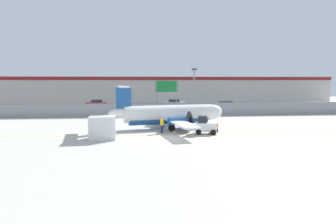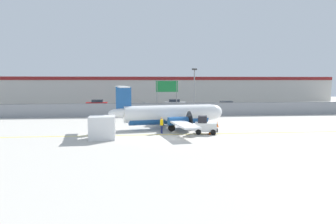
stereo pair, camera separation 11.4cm
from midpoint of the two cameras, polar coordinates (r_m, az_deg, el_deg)
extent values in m
plane|color=#BCB7AD|center=(29.01, 1.64, -4.99)|extent=(140.00, 140.00, 0.00)
cube|color=yellow|center=(30.96, 1.16, -4.28)|extent=(84.00, 0.20, 0.01)
cube|color=gray|center=(46.60, -1.21, 0.41)|extent=(98.00, 0.04, 2.00)
cylinder|color=slate|center=(46.51, -1.21, 1.70)|extent=(98.00, 0.10, 0.10)
cube|color=#38383A|center=(58.11, -2.11, 0.58)|extent=(98.00, 17.00, 0.12)
cube|color=beige|center=(76.36, -3.02, 4.26)|extent=(91.00, 8.00, 6.50)
cube|color=maroon|center=(72.34, -2.87, 6.42)|extent=(91.00, 0.20, 0.80)
cylinder|color=white|center=(34.72, 0.07, -0.25)|extent=(10.60, 3.67, 1.90)
ellipsoid|color=white|center=(36.58, 8.36, 0.00)|extent=(2.68, 2.19, 1.80)
ellipsoid|color=white|center=(33.63, -8.95, -0.18)|extent=(3.08, 1.54, 1.05)
cylinder|color=#1E5193|center=(34.78, 0.07, -1.11)|extent=(9.47, 3.07, 1.48)
cube|color=white|center=(34.81, 0.23, -1.18)|extent=(4.33, 16.04, 0.18)
cylinder|color=#1E5193|center=(37.35, -0.57, -0.69)|extent=(2.32, 1.27, 0.90)
cone|color=black|center=(37.67, 1.12, -0.64)|extent=(0.52, 0.51, 0.44)
cylinder|color=#262626|center=(37.71, 1.34, -0.63)|extent=(0.40, 2.08, 2.10)
cylinder|color=#1E5193|center=(32.40, 1.83, -1.72)|extent=(2.32, 1.27, 0.90)
cone|color=black|center=(32.76, 3.75, -1.64)|extent=(0.52, 0.51, 0.44)
cylinder|color=#262626|center=(32.81, 4.00, -1.63)|extent=(0.40, 2.08, 2.10)
cube|color=#1E5193|center=(33.55, -8.54, 2.12)|extent=(1.71, 0.47, 3.10)
cube|color=white|center=(33.46, -8.80, 4.77)|extent=(1.91, 4.92, 0.14)
cylinder|color=#59595B|center=(36.00, 5.72, -1.60)|extent=(0.16, 0.16, 0.97)
cylinder|color=black|center=(36.07, 5.71, -2.37)|extent=(0.63, 0.32, 0.60)
cylinder|color=#59595B|center=(36.87, -1.31, -1.33)|extent=(0.16, 0.16, 0.90)
cylinder|color=black|center=(36.93, -1.31, -2.02)|extent=(0.79, 0.35, 0.76)
cylinder|color=#59595B|center=(32.64, 0.62, -2.28)|extent=(0.16, 0.16, 0.90)
cylinder|color=black|center=(32.71, 0.62, -3.06)|extent=(0.79, 0.35, 0.76)
cube|color=silver|center=(31.36, 7.13, -2.85)|extent=(2.38, 1.54, 0.90)
cube|color=black|center=(31.25, 6.51, -1.39)|extent=(1.09, 1.17, 0.70)
cube|color=black|center=(31.44, 9.22, -3.41)|extent=(0.39, 1.11, 0.30)
cylinder|color=black|center=(32.04, 8.45, -3.49)|extent=(0.59, 0.30, 0.56)
cylinder|color=black|center=(30.86, 8.53, -3.86)|extent=(0.59, 0.30, 0.56)
cylinder|color=black|center=(32.03, 5.77, -3.46)|extent=(0.59, 0.30, 0.56)
cylinder|color=black|center=(30.84, 5.73, -3.83)|extent=(0.59, 0.30, 0.56)
cylinder|color=#191E4C|center=(31.47, -1.24, -3.33)|extent=(0.20, 0.20, 0.85)
cylinder|color=#191E4C|center=(31.66, -1.37, -3.28)|extent=(0.20, 0.20, 0.85)
cylinder|color=yellow|center=(31.46, -1.31, -2.00)|extent=(0.43, 0.43, 0.60)
cylinder|color=yellow|center=(31.25, -1.16, -2.00)|extent=(0.13, 0.13, 0.55)
cylinder|color=yellow|center=(31.66, -1.45, -1.90)|extent=(0.13, 0.13, 0.55)
sphere|color=tan|center=(31.40, -1.31, -1.21)|extent=(0.22, 0.22, 0.22)
cube|color=silver|center=(28.93, -12.50, -2.94)|extent=(2.49, 2.10, 2.20)
cube|color=#333338|center=(28.93, -12.50, -2.94)|extent=(2.44, 0.19, 2.20)
cube|color=orange|center=(31.35, 7.93, -4.18)|extent=(0.36, 0.36, 0.04)
cone|color=orange|center=(31.29, 7.94, -3.60)|extent=(0.28, 0.28, 0.60)
cylinder|color=white|center=(31.28, 7.94, -3.46)|extent=(0.17, 0.17, 0.08)
cube|color=orange|center=(36.40, 9.25, -2.79)|extent=(0.36, 0.36, 0.04)
cone|color=orange|center=(36.36, 9.26, -2.29)|extent=(0.28, 0.28, 0.60)
cylinder|color=white|center=(36.34, 9.26, -2.16)|extent=(0.17, 0.17, 0.08)
cube|color=red|center=(62.99, -13.54, 1.45)|extent=(4.23, 1.77, 0.80)
cube|color=#262D38|center=(62.93, -13.42, 2.07)|extent=(2.22, 1.59, 0.56)
cylinder|color=black|center=(62.31, -14.91, 1.07)|extent=(0.60, 0.21, 0.60)
cylinder|color=black|center=(64.09, -14.68, 1.21)|extent=(0.60, 0.21, 0.60)
cylinder|color=black|center=(61.97, -12.35, 1.11)|extent=(0.60, 0.21, 0.60)
cylinder|color=black|center=(63.76, -12.19, 1.25)|extent=(0.60, 0.21, 0.60)
cube|color=silver|center=(52.21, -5.83, 0.69)|extent=(4.33, 2.06, 0.80)
cube|color=#262D38|center=(52.16, -5.67, 1.44)|extent=(2.33, 1.75, 0.56)
cylinder|color=black|center=(51.24, -7.30, 0.21)|extent=(0.62, 0.25, 0.60)
cylinder|color=black|center=(53.03, -7.42, 0.40)|extent=(0.62, 0.25, 0.60)
cylinder|color=black|center=(51.49, -4.19, 0.27)|extent=(0.62, 0.25, 0.60)
cylinder|color=black|center=(53.27, -4.41, 0.46)|extent=(0.62, 0.25, 0.60)
cube|color=silver|center=(62.26, 1.25, 1.57)|extent=(4.39, 2.23, 0.80)
cube|color=#262D38|center=(62.21, 1.11, 2.19)|extent=(2.38, 1.83, 0.56)
cylinder|color=black|center=(63.19, 2.52, 1.33)|extent=(0.62, 0.28, 0.60)
cylinder|color=black|center=(61.39, 2.55, 1.20)|extent=(0.62, 0.28, 0.60)
cylinder|color=black|center=(63.21, -0.02, 1.34)|extent=(0.62, 0.28, 0.60)
cylinder|color=black|center=(61.42, -0.07, 1.21)|extent=(0.62, 0.28, 0.60)
cube|color=#19662D|center=(57.78, 11.04, 1.12)|extent=(4.30, 1.97, 0.80)
cube|color=#262D38|center=(57.69, 10.90, 1.79)|extent=(2.30, 1.70, 0.56)
cylinder|color=black|center=(59.01, 12.16, 0.88)|extent=(0.61, 0.24, 0.60)
cylinder|color=black|center=(57.27, 12.60, 0.72)|extent=(0.61, 0.24, 0.60)
cylinder|color=black|center=(58.39, 9.49, 0.88)|extent=(0.61, 0.24, 0.60)
cylinder|color=black|center=(56.63, 9.85, 0.72)|extent=(0.61, 0.24, 0.60)
cylinder|color=slate|center=(43.29, 4.91, 3.28)|extent=(0.16, 0.16, 7.00)
cube|color=#333333|center=(43.28, 4.95, 8.11)|extent=(0.70, 0.30, 0.24)
cylinder|color=slate|center=(48.83, -2.20, 2.72)|extent=(0.14, 0.14, 5.50)
cylinder|color=slate|center=(49.14, 1.53, 2.74)|extent=(0.14, 0.14, 5.50)
cube|color=#14662D|center=(48.89, -0.33, 4.90)|extent=(3.60, 0.10, 1.80)
camera|label=1|loc=(0.06, -90.09, -0.01)|focal=32.00mm
camera|label=2|loc=(0.06, 89.91, 0.01)|focal=32.00mm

